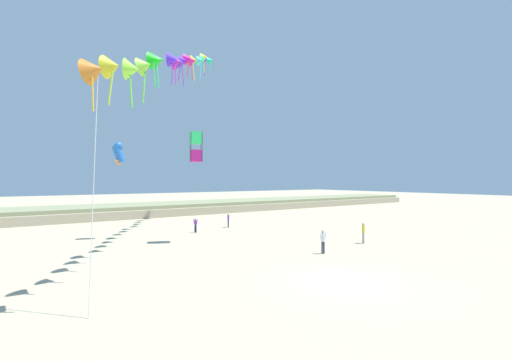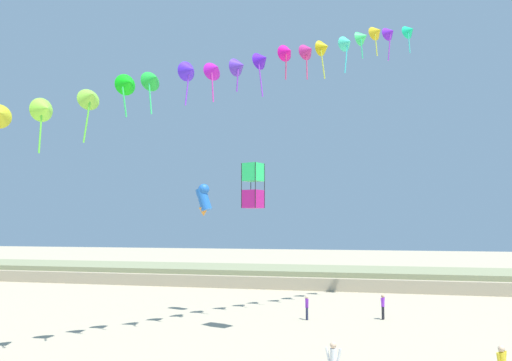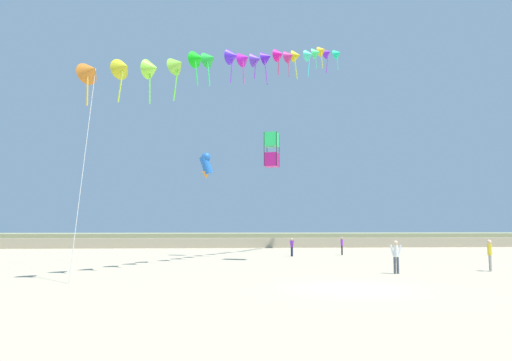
{
  "view_description": "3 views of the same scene",
  "coord_description": "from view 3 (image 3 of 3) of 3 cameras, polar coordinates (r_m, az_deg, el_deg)",
  "views": [
    {
      "loc": [
        -14.05,
        -11.84,
        5.32
      ],
      "look_at": [
        1.0,
        9.58,
        5.25
      ],
      "focal_mm": 24.0,
      "sensor_mm": 36.0,
      "label": 1
    },
    {
      "loc": [
        6.26,
        -14.32,
        5.84
      ],
      "look_at": [
        -0.37,
        11.08,
        8.05
      ],
      "focal_mm": 38.0,
      "sensor_mm": 36.0,
      "label": 2
    },
    {
      "loc": [
        -5.25,
        -18.11,
        2.46
      ],
      "look_at": [
        -3.16,
        8.81,
        5.19
      ],
      "focal_mm": 32.0,
      "sensor_mm": 36.0,
      "label": 3
    }
  ],
  "objects": [
    {
      "name": "kite_banner_string",
      "position": [
        37.33,
        0.88,
        15.13
      ],
      "size": [
        20.38,
        27.94,
        22.11
      ],
      "color": "orange"
    },
    {
      "name": "person_near_left",
      "position": [
        40.54,
        10.69,
        -7.88
      ],
      "size": [
        0.28,
        0.53,
        1.56
      ],
      "color": "black",
      "rests_on": "ground"
    },
    {
      "name": "large_kite_low_lead",
      "position": [
        38.92,
        -6.25,
        2.0
      ],
      "size": [
        1.3,
        0.91,
        2.21
      ],
      "color": "blue"
    },
    {
      "name": "large_kite_mid_trail",
      "position": [
        33.65,
        1.98,
        3.86
      ],
      "size": [
        1.22,
        1.22,
        2.52
      ],
      "color": "#BF1B7F"
    },
    {
      "name": "dune_ridge",
      "position": [
        58.61,
        0.7,
        -7.39
      ],
      "size": [
        120.0,
        11.1,
        1.63
      ],
      "color": "tan",
      "rests_on": "ground"
    },
    {
      "name": "ground_plane",
      "position": [
        19.02,
        11.94,
        -13.08
      ],
      "size": [
        240.0,
        240.0,
        0.0
      ],
      "primitive_type": "plane",
      "color": "tan"
    },
    {
      "name": "person_mid_center",
      "position": [
        25.31,
        17.1,
        -8.83
      ],
      "size": [
        0.61,
        0.24,
        1.73
      ],
      "color": "#474C56",
      "rests_on": "ground"
    },
    {
      "name": "person_near_right",
      "position": [
        28.64,
        27.19,
        -8.06
      ],
      "size": [
        0.44,
        0.53,
        1.73
      ],
      "color": "gray",
      "rests_on": "ground"
    },
    {
      "name": "person_far_left",
      "position": [
        38.28,
        4.5,
        -8.14
      ],
      "size": [
        0.32,
        0.49,
        1.5
      ],
      "color": "#282D4C",
      "rests_on": "ground"
    }
  ]
}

